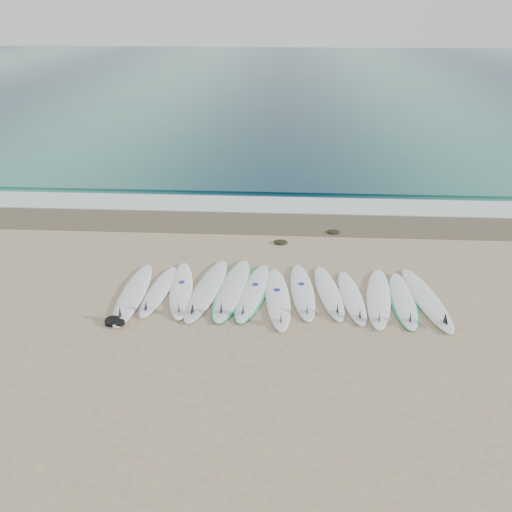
# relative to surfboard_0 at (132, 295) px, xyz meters

# --- Properties ---
(ground) EXTENTS (120.00, 120.00, 0.00)m
(ground) POSITION_rel_surfboard_0_xyz_m (3.35, 0.26, -0.06)
(ground) COLOR tan
(ocean) EXTENTS (120.00, 55.00, 0.03)m
(ocean) POSITION_rel_surfboard_0_xyz_m (3.35, 32.76, -0.05)
(ocean) COLOR #1C5654
(ocean) RESTS_ON ground
(wet_sand_band) EXTENTS (120.00, 1.80, 0.01)m
(wet_sand_band) POSITION_rel_surfboard_0_xyz_m (3.35, 4.36, -0.05)
(wet_sand_band) COLOR brown
(wet_sand_band) RESTS_ON ground
(foam_band) EXTENTS (120.00, 1.40, 0.04)m
(foam_band) POSITION_rel_surfboard_0_xyz_m (3.35, 5.76, -0.04)
(foam_band) COLOR silver
(foam_band) RESTS_ON ground
(wave_crest) EXTENTS (120.00, 1.00, 0.10)m
(wave_crest) POSITION_rel_surfboard_0_xyz_m (3.35, 7.26, -0.01)
(wave_crest) COLOR #1C5654
(wave_crest) RESTS_ON ground
(surfboard_0) EXTENTS (0.57, 2.74, 0.35)m
(surfboard_0) POSITION_rel_surfboard_0_xyz_m (0.00, 0.00, 0.00)
(surfboard_0) COLOR white
(surfboard_0) RESTS_ON ground
(surfboard_1) EXTENTS (0.71, 2.33, 0.29)m
(surfboard_1) POSITION_rel_surfboard_0_xyz_m (0.55, 0.18, -0.01)
(surfboard_1) COLOR white
(surfboard_1) RESTS_ON ground
(surfboard_2) EXTENTS (0.88, 2.62, 0.33)m
(surfboard_2) POSITION_rel_surfboard_0_xyz_m (1.08, 0.26, -0.00)
(surfboard_2) COLOR white
(surfboard_2) RESTS_ON ground
(surfboard_3) EXTENTS (1.03, 2.91, 0.36)m
(surfboard_3) POSITION_rel_surfboard_0_xyz_m (1.66, 0.27, 0.00)
(surfboard_3) COLOR silver
(surfboard_3) RESTS_ON ground
(surfboard_4) EXTENTS (1.05, 2.94, 0.36)m
(surfboard_4) POSITION_rel_surfboard_0_xyz_m (2.26, 0.36, -0.01)
(surfboard_4) COLOR white
(surfboard_4) RESTS_ON ground
(surfboard_5) EXTENTS (1.06, 2.71, 0.34)m
(surfboard_5) POSITION_rel_surfboard_0_xyz_m (2.75, 0.27, -0.01)
(surfboard_5) COLOR white
(surfboard_5) RESTS_ON ground
(surfboard_6) EXTENTS (0.78, 2.70, 0.34)m
(surfboard_6) POSITION_rel_surfboard_0_xyz_m (3.34, 0.01, -0.00)
(surfboard_6) COLOR white
(surfboard_6) RESTS_ON ground
(surfboard_7) EXTENTS (0.72, 2.56, 0.32)m
(surfboard_7) POSITION_rel_surfboard_0_xyz_m (3.91, 0.34, -0.00)
(surfboard_7) COLOR white
(surfboard_7) RESTS_ON ground
(surfboard_8) EXTENTS (0.82, 2.47, 0.31)m
(surfboard_8) POSITION_rel_surfboard_0_xyz_m (4.52, 0.32, -0.01)
(surfboard_8) COLOR white
(surfboard_8) RESTS_ON ground
(surfboard_9) EXTENTS (0.67, 2.35, 0.30)m
(surfboard_9) POSITION_rel_surfboard_0_xyz_m (5.03, 0.15, -0.01)
(surfboard_9) COLOR white
(surfboard_9) RESTS_ON ground
(surfboard_10) EXTENTS (0.94, 2.67, 0.34)m
(surfboard_10) POSITION_rel_surfboard_0_xyz_m (5.62, 0.15, -0.00)
(surfboard_10) COLOR white
(surfboard_10) RESTS_ON ground
(surfboard_11) EXTENTS (0.70, 2.47, 0.31)m
(surfboard_11) POSITION_rel_surfboard_0_xyz_m (6.17, 0.13, -0.01)
(surfboard_11) COLOR white
(surfboard_11) RESTS_ON ground
(surfboard_12) EXTENTS (0.95, 2.79, 0.35)m
(surfboard_12) POSITION_rel_surfboard_0_xyz_m (6.71, 0.15, -0.00)
(surfboard_12) COLOR white
(surfboard_12) RESTS_ON ground
(seaweed_near) EXTENTS (0.40, 0.31, 0.08)m
(seaweed_near) POSITION_rel_surfboard_0_xyz_m (3.37, 2.98, -0.02)
(seaweed_near) COLOR black
(seaweed_near) RESTS_ON ground
(seaweed_far) EXTENTS (0.39, 0.30, 0.08)m
(seaweed_far) POSITION_rel_surfboard_0_xyz_m (4.90, 3.74, -0.02)
(seaweed_far) COLOR black
(seaweed_far) RESTS_ON ground
(leash_coil) EXTENTS (0.46, 0.36, 0.11)m
(leash_coil) POSITION_rel_surfboard_0_xyz_m (-0.10, -1.05, -0.01)
(leash_coil) COLOR black
(leash_coil) RESTS_ON ground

